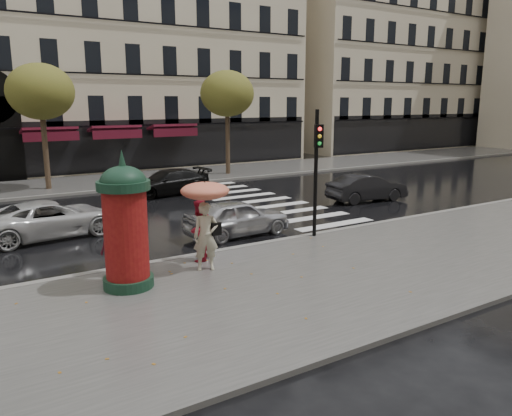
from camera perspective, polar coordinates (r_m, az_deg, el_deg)
ground at (r=13.08m, az=0.54°, el=-8.82°), size 160.00×160.00×0.00m
near_sidewalk at (r=12.67m, az=1.77°, el=-9.24°), size 90.00×7.00×0.12m
far_sidewalk at (r=30.38m, az=-19.20°, el=2.62°), size 90.00×6.00×0.12m
near_kerb at (r=15.53m, az=-5.47°, el=-5.21°), size 90.00×0.25×0.14m
far_kerb at (r=27.49m, az=-17.76°, el=1.81°), size 90.00×0.25×0.14m
zebra_crossing at (r=24.00m, az=0.24°, el=0.82°), size 3.60×11.75×0.01m
bldg_far_corner at (r=42.74m, az=-15.57°, el=20.52°), size 26.00×14.00×22.90m
bldg_far_right at (r=57.59m, az=13.72°, el=18.29°), size 24.00×14.00×22.90m
tree_far_left at (r=28.67m, az=-23.41°, el=12.06°), size 3.40×3.40×6.64m
tree_far_right at (r=32.32m, az=-3.32°, el=12.88°), size 3.40×3.40×6.64m
woman_umbrella at (r=13.53m, az=-5.80°, el=-0.31°), size 1.31×1.31×2.52m
woman_red at (r=14.52m, az=-6.45°, el=-2.55°), size 1.11×1.08×1.80m
man_burgundy at (r=13.69m, az=-15.41°, el=-3.56°), size 1.01×0.72×1.92m
morris_column at (r=12.58m, az=-14.70°, el=-1.65°), size 1.28×1.28×3.44m
traffic_light at (r=16.88m, az=6.96°, el=5.37°), size 0.32×0.42×4.31m
car_silver at (r=17.67m, az=-2.17°, el=-1.07°), size 3.90×1.66×1.32m
car_darkgrey at (r=24.48m, az=12.59°, el=2.28°), size 4.07×1.84×1.30m
car_white at (r=18.90m, az=-22.40°, el=-1.16°), size 4.88×2.66×1.30m
car_black at (r=25.90m, az=-10.05°, el=2.90°), size 4.59×2.20×1.29m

